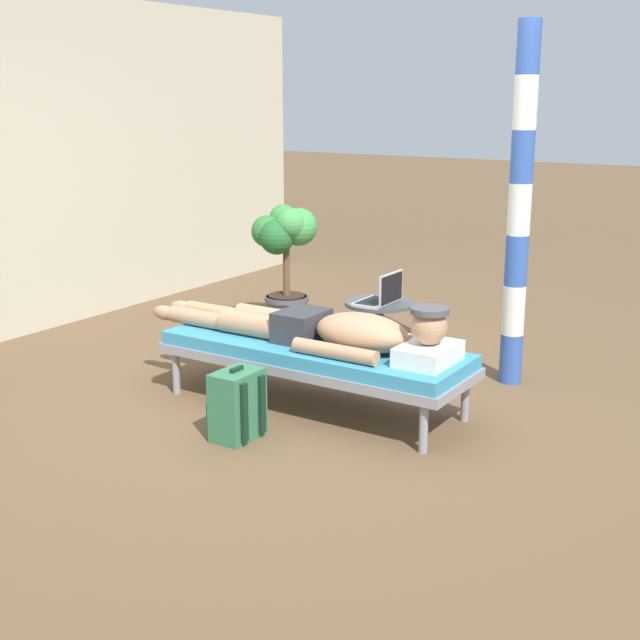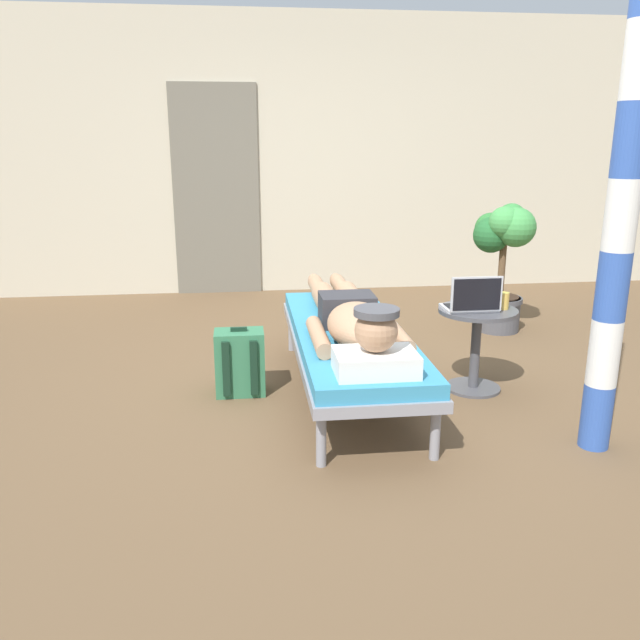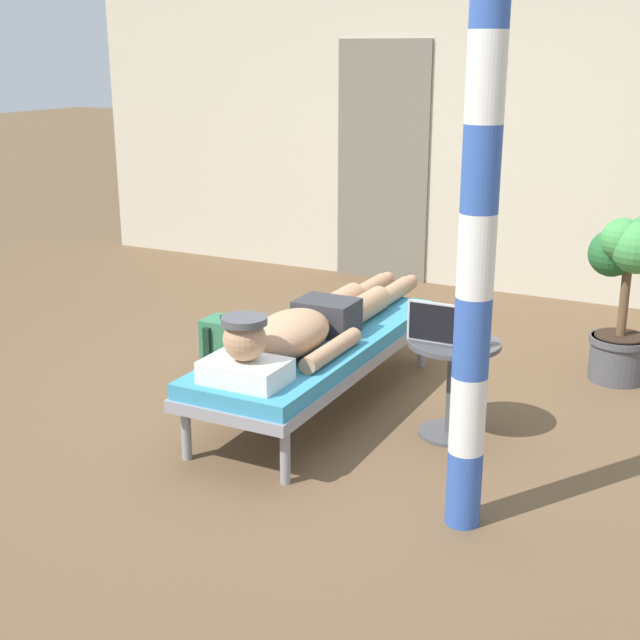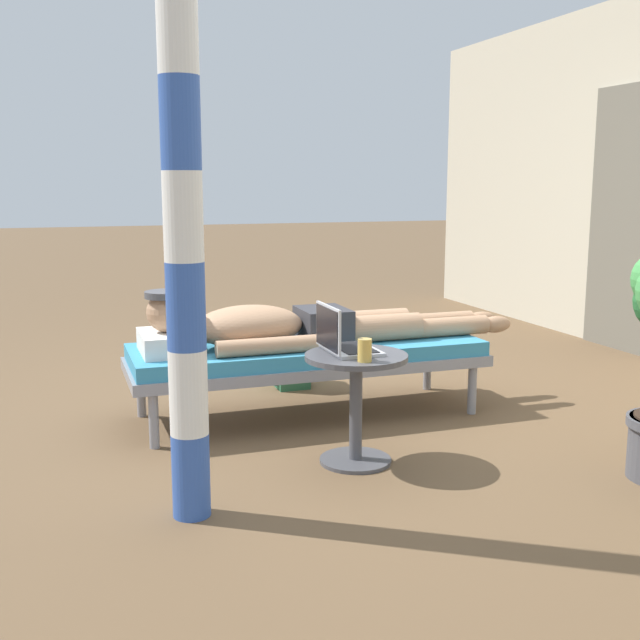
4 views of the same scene
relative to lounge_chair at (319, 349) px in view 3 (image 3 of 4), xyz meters
The scene contains 11 objects.
ground_plane 0.38m from the lounge_chair, 80.01° to the left, with size 40.00×40.00×0.00m, color brown.
house_wall_back 3.15m from the lounge_chair, 90.00° to the left, with size 7.60×0.20×2.70m, color beige.
house_door_panel 3.08m from the lounge_chair, 106.71° to the left, with size 0.84×0.03×2.04m, color #6D6759.
lounge_chair is the anchor object (origin of this frame).
person_reclining 0.20m from the lounge_chair, 90.00° to the right, with size 0.53×2.17×0.33m.
side_table 0.79m from the lounge_chair, ahead, with size 0.48×0.48×0.52m.
laptop 0.77m from the lounge_chair, ahead, with size 0.31×0.24×0.23m.
drink_glass 0.97m from the lounge_chair, ahead, with size 0.06×0.06×0.10m, color gold.
backpack 0.69m from the lounge_chair, behind, with size 0.30×0.26×0.42m.
potted_plant 1.92m from the lounge_chair, 40.12° to the left, with size 0.49×0.52×1.03m.
porch_post 1.65m from the lounge_chair, 37.07° to the right, with size 0.15×0.15×2.36m.
Camera 3 is at (2.08, -4.27, 1.96)m, focal length 48.96 mm.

